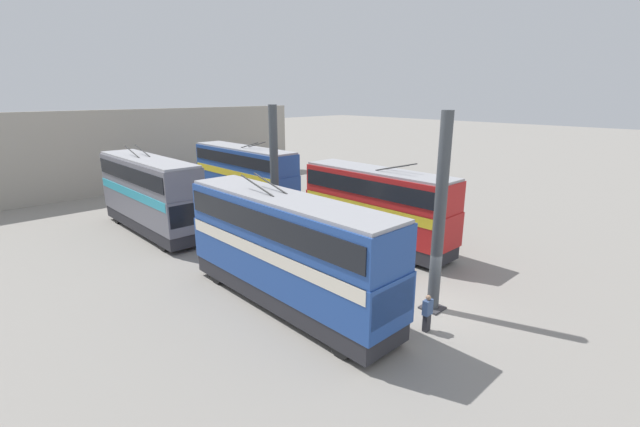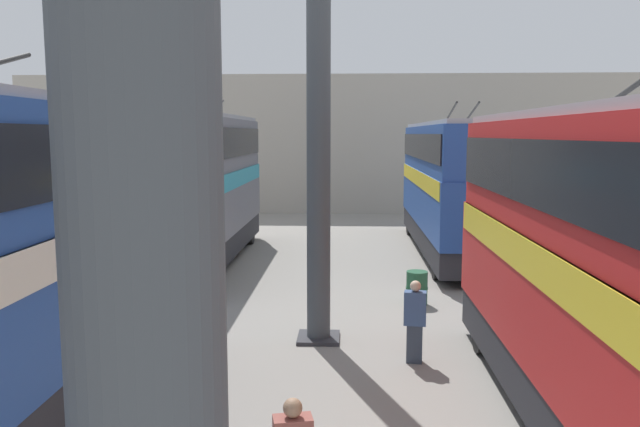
% 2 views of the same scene
% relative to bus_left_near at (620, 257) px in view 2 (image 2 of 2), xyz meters
% --- Properties ---
extents(depot_back_wall, '(0.50, 36.00, 7.62)m').
position_rel_bus_left_near_xyz_m(depot_back_wall, '(25.83, 4.39, 1.12)').
color(depot_back_wall, '#A8A093').
rests_on(depot_back_wall, ground_plane).
extents(support_column_near, '(0.89, 0.89, 8.44)m').
position_rel_bus_left_near_xyz_m(support_column_near, '(-6.83, 4.39, 1.40)').
color(support_column_near, '#42474C').
rests_on(support_column_near, ground_plane).
extents(support_column_far, '(0.89, 0.89, 8.44)m').
position_rel_bus_left_near_xyz_m(support_column_far, '(4.23, 4.39, 1.40)').
color(support_column_far, '#42474C').
rests_on(support_column_far, ground_plane).
extents(bus_left_near, '(9.99, 2.54, 5.36)m').
position_rel_bus_left_near_xyz_m(bus_left_near, '(0.00, 0.00, 0.00)').
color(bus_left_near, black).
rests_on(bus_left_near, ground_plane).
extents(bus_left_far, '(11.49, 2.54, 5.42)m').
position_rel_bus_left_near_xyz_m(bus_left_far, '(14.14, 0.00, 0.06)').
color(bus_left_far, black).
rests_on(bus_left_far, ground_plane).
extents(bus_right_far, '(10.76, 2.54, 5.65)m').
position_rel_bus_left_near_xyz_m(bus_right_far, '(12.03, 8.78, 0.18)').
color(bus_right_far, black).
rests_on(bus_right_far, ground_plane).
extents(person_by_left_row, '(0.29, 0.45, 1.61)m').
position_rel_bus_left_near_xyz_m(person_by_left_row, '(2.97, 2.48, -1.84)').
color(person_by_left_row, '#384251').
rests_on(person_by_left_row, ground_plane).
extents(oil_drum, '(0.57, 0.57, 0.87)m').
position_rel_bus_left_near_xyz_m(oil_drum, '(7.14, 1.99, -2.26)').
color(oil_drum, '#235638').
rests_on(oil_drum, ground_plane).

